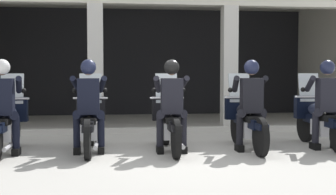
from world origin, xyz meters
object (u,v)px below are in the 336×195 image
Objects in this scene: motorcycle_right at (246,121)px; police_officer_right at (251,97)px; police_officer_left at (89,98)px; motorcycle_left at (90,122)px; police_officer_far_right at (326,97)px; motorcycle_far_left at (7,123)px; police_officer_center at (172,98)px; motorcycle_center at (169,122)px; police_officer_far_left at (3,99)px; motorcycle_far_right at (319,120)px.

motorcycle_right is 1.29× the size of police_officer_right.
police_officer_left is 2.82m from motorcycle_right.
motorcycle_right is (2.77, 0.19, -0.44)m from police_officer_left.
police_officer_far_right is at bearing -6.47° from motorcycle_left.
motorcycle_left is (1.39, -0.01, 0.00)m from motorcycle_far_left.
police_officer_center is 1.39m from police_officer_right.
motorcycle_far_left is 1.29× the size of police_officer_center.
police_officer_left reaches higher than motorcycle_center.
police_officer_far_left is at bearing -176.26° from motorcycle_center.
motorcycle_far_right is at bearing 0.68° from motorcycle_center.
police_officer_center is at bearing -173.38° from police_officer_far_right.
police_officer_far_left reaches higher than motorcycle_far_left.
motorcycle_far_left is 1.29× the size of police_officer_left.
motorcycle_far_left is 1.00× the size of motorcycle_far_right.
police_officer_center is 2.83m from motorcycle_far_right.
motorcycle_left is 1.39m from motorcycle_center.
motorcycle_left is 1.00× the size of motorcycle_center.
motorcycle_center is 2.77m from motorcycle_far_right.
motorcycle_right is at bearing -3.51° from motorcycle_left.
police_officer_left is at bearing -10.08° from motorcycle_far_left.
police_officer_left and police_officer_right have the same top height.
police_officer_far_left is 5.57m from motorcycle_far_right.
police_officer_right is (2.77, -0.37, 0.44)m from motorcycle_left.
police_officer_right reaches higher than motorcycle_left.
police_officer_right is (2.77, -0.09, 0.00)m from police_officer_left.
motorcycle_center is at bearing 89.77° from police_officer_center.
motorcycle_far_left is at bearing 178.13° from motorcycle_left.
police_officer_far_right is (5.54, -0.36, 0.44)m from motorcycle_far_left.
police_officer_right is at bearing -9.32° from motorcycle_left.
motorcycle_center is at bearing 173.92° from police_officer_right.
motorcycle_center is 0.52m from police_officer_center.
police_officer_far_left is 1.39m from police_officer_left.
motorcycle_left is at bearing 1.48° from motorcycle_far_left.
police_officer_left is 4.16m from police_officer_far_right.
motorcycle_right is (2.77, -0.09, 0.00)m from motorcycle_left.
motorcycle_left is 4.16m from motorcycle_far_right.
motorcycle_far_left is 1.29× the size of police_officer_right.
police_officer_center is 2.77m from police_officer_far_right.
motorcycle_far_left is at bearing 166.57° from police_officer_left.
police_officer_far_left is at bearing -171.85° from motorcycle_far_right.
motorcycle_center is at bearing -173.38° from motorcycle_far_right.
police_officer_left reaches higher than motorcycle_right.
police_officer_far_left is at bearing 178.13° from police_officer_left.
police_officer_right reaches higher than motorcycle_far_left.
police_officer_right is at bearing 0.39° from police_officer_center.
police_officer_far_right is at bearing -1.97° from motorcycle_far_left.
police_officer_center is 0.78× the size of motorcycle_right.
motorcycle_left is at bearing 164.62° from police_officer_center.
motorcycle_far_left is at bearing 172.08° from police_officer_center.
police_officer_center is 1.00× the size of police_officer_far_right.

